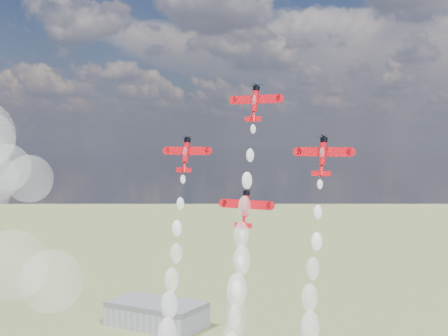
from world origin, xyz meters
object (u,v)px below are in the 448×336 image
Objects in this scene: plane_lead at (255,102)px; plane_right at (323,155)px; hangar at (157,314)px; plane_slot at (245,208)px; plane_left at (186,154)px.

plane_lead reaches higher than plane_right.
plane_slot reaches higher than hangar.
plane_right is 1.00× the size of plane_slot.
plane_slot is at bearing -49.47° from hangar.
plane_slot is at bearing -172.14° from plane_right.
hangar is 4.72× the size of plane_left.
plane_lead is (137.26, -156.35, 99.47)m from hangar.
hangar is 4.72× the size of plane_lead.
plane_right is at bearing 0.00° from plane_left.
plane_left reaches higher than plane_slot.
plane_right is at bearing 7.86° from plane_slot.
plane_lead is at bearing 172.14° from plane_right.
plane_lead is at bearing 90.00° from plane_slot.
plane_lead is 21.33m from plane_slot.
plane_left is (122.03, -158.45, 89.02)m from hangar.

